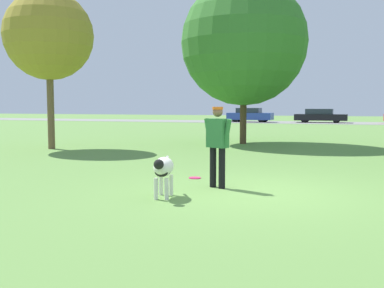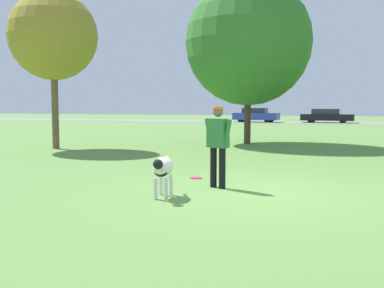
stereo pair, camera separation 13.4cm
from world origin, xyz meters
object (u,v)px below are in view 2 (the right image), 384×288
object	(u,v)px
frisbee	(196,178)
dog	(163,168)
person	(218,140)
parked_car_blue	(256,115)
parked_car_black	(327,116)
tree_near_left	(53,36)
tree_mid_center	(248,42)

from	to	relation	value
frisbee	dog	bearing A→B (deg)	-86.89
person	dog	xyz separation A→B (m)	(-0.65, -1.21, -0.42)
parked_car_blue	parked_car_black	world-z (taller)	parked_car_blue
person	dog	bearing A→B (deg)	-93.66
person	parked_car_blue	world-z (taller)	person
dog	frisbee	xyz separation A→B (m)	(-0.12, 2.15, -0.50)
frisbee	parked_car_blue	xyz separation A→B (m)	(-5.06, 32.51, 0.66)
dog	frisbee	world-z (taller)	dog
tree_near_left	parked_car_blue	world-z (taller)	tree_near_left
parked_car_blue	parked_car_black	distance (m)	6.40
tree_mid_center	parked_car_black	world-z (taller)	tree_mid_center
person	tree_mid_center	size ratio (longest dim) A/B	0.23
tree_near_left	parked_car_blue	distance (m)	28.10
dog	frisbee	bearing A→B (deg)	173.33
person	parked_car_black	xyz separation A→B (m)	(0.55, 34.03, -0.31)
parked_car_blue	dog	bearing A→B (deg)	-79.03
frisbee	tree_mid_center	size ratio (longest dim) A/B	0.04
dog	tree_near_left	world-z (taller)	tree_near_left
person	tree_near_left	distance (m)	10.16
dog	parked_car_black	xyz separation A→B (m)	(1.20, 35.24, 0.11)
tree_near_left	dog	bearing A→B (deg)	-43.57
person	parked_car_black	distance (m)	34.03
parked_car_black	person	bearing A→B (deg)	-88.60
frisbee	tree_near_left	size ratio (longest dim) A/B	0.05
parked_car_blue	parked_car_black	xyz separation A→B (m)	(6.38, 0.58, -0.04)
dog	tree_near_left	xyz separation A→B (m)	(-7.19, 6.84, 3.59)
parked_car_blue	frisbee	bearing A→B (deg)	-78.68
frisbee	parked_car_black	distance (m)	33.12
person	tree_near_left	world-z (taller)	tree_near_left
person	frisbee	world-z (taller)	person
dog	parked_car_black	size ratio (longest dim) A/B	0.22
dog	tree_near_left	distance (m)	10.55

